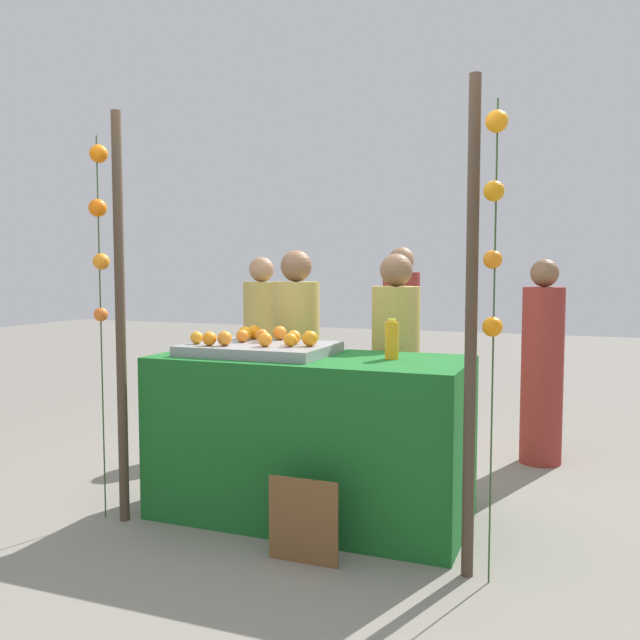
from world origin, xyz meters
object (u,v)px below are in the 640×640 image
at_px(vendor_right, 395,382).
at_px(juice_bottle, 392,340).
at_px(orange_1, 209,339).
at_px(vendor_left, 296,374).
at_px(chalkboard_sign, 304,522).
at_px(stall_counter, 311,437).
at_px(orange_0, 294,337).

bearing_deg(vendor_right, juice_bottle, -77.46).
bearing_deg(orange_1, vendor_left, 75.88).
height_order(juice_bottle, chalkboard_sign, juice_bottle).
xyz_separation_m(stall_counter, vendor_right, (0.34, 0.61, 0.25)).
bearing_deg(juice_bottle, vendor_left, 145.96).
bearing_deg(vendor_left, orange_1, -104.12).
relative_size(orange_1, chalkboard_sign, 0.19).
xyz_separation_m(orange_1, vendor_right, (0.89, 0.81, -0.33)).
distance_m(juice_bottle, chalkboard_sign, 1.10).
relative_size(orange_0, orange_1, 1.02).
bearing_deg(orange_0, stall_counter, -18.25).
relative_size(orange_0, vendor_left, 0.05).
xyz_separation_m(orange_0, vendor_right, (0.46, 0.57, -0.33)).
relative_size(vendor_left, vendor_right, 1.02).
height_order(stall_counter, vendor_right, vendor_right).
bearing_deg(stall_counter, vendor_left, 119.88).
bearing_deg(vendor_left, juice_bottle, -34.04).
distance_m(juice_bottle, vendor_right, 0.66).
relative_size(chalkboard_sign, vendor_right, 0.28).
xyz_separation_m(stall_counter, juice_bottle, (0.47, 0.06, 0.58)).
relative_size(orange_0, vendor_right, 0.05).
bearing_deg(orange_1, chalkboard_sign, -27.96).
bearing_deg(vendor_right, orange_1, -137.92).
relative_size(juice_bottle, vendor_left, 0.14).
xyz_separation_m(chalkboard_sign, vendor_left, (-0.55, 1.20, 0.53)).
bearing_deg(vendor_left, vendor_right, 0.29).
bearing_deg(vendor_right, vendor_left, -179.71).
xyz_separation_m(orange_1, juice_bottle, (1.02, 0.25, 0.01)).
xyz_separation_m(stall_counter, orange_0, (-0.12, 0.04, 0.57)).
height_order(chalkboard_sign, vendor_right, vendor_right).
bearing_deg(orange_1, juice_bottle, 13.97).
height_order(stall_counter, vendor_left, vendor_left).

